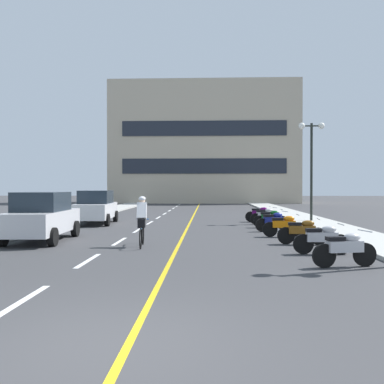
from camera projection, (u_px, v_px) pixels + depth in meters
ground_plane at (188, 219)px, 26.20m from camera, size 140.00×140.00×0.00m
curb_left at (89, 214)px, 29.47m from camera, size 2.40×72.00×0.12m
curb_right at (293, 215)px, 28.92m from camera, size 2.40×72.00×0.12m
lane_dash_0 at (22, 301)px, 7.29m from camera, size 0.14×2.20×0.01m
lane_dash_1 at (88, 261)px, 11.28m from camera, size 0.14×2.20×0.01m
lane_dash_2 at (119, 241)px, 15.28m from camera, size 0.14×2.20×0.01m
lane_dash_3 at (138, 230)px, 19.28m from camera, size 0.14×2.20×0.01m
lane_dash_4 at (150, 223)px, 23.27m from camera, size 0.14×2.20×0.01m
lane_dash_5 at (158, 218)px, 27.27m from camera, size 0.14×2.20×0.01m
lane_dash_6 at (165, 214)px, 31.27m from camera, size 0.14×2.20×0.01m
lane_dash_7 at (170, 211)px, 35.27m from camera, size 0.14×2.20×0.01m
lane_dash_8 at (173, 208)px, 39.26m from camera, size 0.14×2.20×0.01m
lane_dash_9 at (177, 206)px, 43.26m from camera, size 0.14×2.20×0.01m
lane_dash_10 at (179, 205)px, 47.26m from camera, size 0.14×2.20×0.01m
lane_dash_11 at (182, 203)px, 51.25m from camera, size 0.14×2.20×0.01m
centre_line_yellow at (194, 216)px, 29.18m from camera, size 0.12×66.00×0.01m
office_building at (204, 144)px, 53.83m from camera, size 23.63×7.68×15.20m
street_lamp_mid at (311, 150)px, 23.40m from camera, size 1.46×0.36×5.52m
parked_car_near at (42, 216)px, 15.38m from camera, size 2.08×4.28×1.82m
parked_car_mid at (96, 207)px, 22.60m from camera, size 2.16×4.31×1.82m
motorcycle_1 at (345, 248)px, 10.36m from camera, size 1.68×0.64×0.92m
motorcycle_2 at (322, 238)px, 12.35m from camera, size 1.70×0.60×0.92m
motorcycle_3 at (302, 231)px, 14.45m from camera, size 1.70×0.60×0.92m
motorcycle_4 at (284, 225)px, 16.63m from camera, size 1.70×0.60×0.92m
motorcycle_5 at (274, 221)px, 18.73m from camera, size 1.67×0.70×0.92m
motorcycle_6 at (271, 218)px, 20.44m from camera, size 1.70×0.60×0.92m
motorcycle_7 at (265, 216)px, 22.30m from camera, size 1.68×0.64×0.92m
motorcycle_8 at (260, 214)px, 23.74m from camera, size 1.68×0.64×0.92m
cyclist_rider at (142, 220)px, 14.00m from camera, size 0.42×1.77×1.71m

